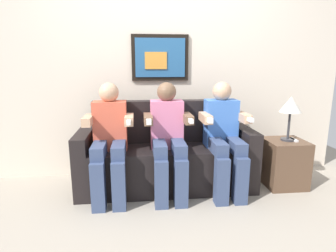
# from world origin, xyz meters

# --- Properties ---
(ground_plane) EXTENTS (5.47, 5.47, 0.00)m
(ground_plane) POSITION_xyz_m (0.00, 0.00, 0.00)
(ground_plane) COLOR #9E9384
(back_wall_assembly) EXTENTS (4.21, 0.10, 2.60)m
(back_wall_assembly) POSITION_xyz_m (-0.00, 0.76, 1.30)
(back_wall_assembly) COLOR beige
(back_wall_assembly) RESTS_ON ground_plane
(couch) EXTENTS (1.81, 0.58, 0.90)m
(couch) POSITION_xyz_m (0.00, 0.33, 0.31)
(couch) COLOR black
(couch) RESTS_ON ground_plane
(person_on_left) EXTENTS (0.46, 0.56, 1.11)m
(person_on_left) POSITION_xyz_m (-0.56, 0.16, 0.61)
(person_on_left) COLOR #D8593F
(person_on_left) RESTS_ON ground_plane
(person_in_middle) EXTENTS (0.46, 0.56, 1.11)m
(person_in_middle) POSITION_xyz_m (-0.00, 0.16, 0.61)
(person_in_middle) COLOR pink
(person_in_middle) RESTS_ON ground_plane
(person_on_right) EXTENTS (0.46, 0.56, 1.11)m
(person_on_right) POSITION_xyz_m (0.56, 0.16, 0.61)
(person_on_right) COLOR #3F72CC
(person_on_right) RESTS_ON ground_plane
(side_table_right) EXTENTS (0.40, 0.40, 0.50)m
(side_table_right) POSITION_xyz_m (1.25, 0.22, 0.25)
(side_table_right) COLOR brown
(side_table_right) RESTS_ON ground_plane
(table_lamp) EXTENTS (0.22, 0.22, 0.46)m
(table_lamp) POSITION_xyz_m (1.27, 0.22, 0.86)
(table_lamp) COLOR #333338
(table_lamp) RESTS_ON side_table_right
(spare_remote_on_table) EXTENTS (0.04, 0.13, 0.02)m
(spare_remote_on_table) POSITION_xyz_m (1.32, 0.20, 0.51)
(spare_remote_on_table) COLOR white
(spare_remote_on_table) RESTS_ON side_table_right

